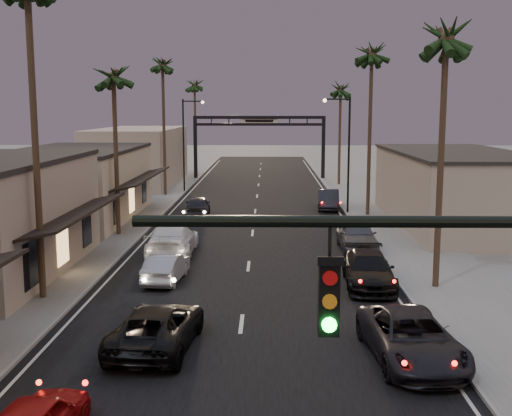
{
  "coord_description": "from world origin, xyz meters",
  "views": [
    {
      "loc": [
        0.98,
        -4.3,
        8.06
      ],
      "look_at": [
        0.32,
        31.62,
        2.5
      ],
      "focal_mm": 45.0,
      "sensor_mm": 36.0,
      "label": 1
    }
  ],
  "objects_px": {
    "arch": "(259,131)",
    "palm_ra": "(447,29)",
    "palm_far": "(195,82)",
    "streetlight_left": "(186,137)",
    "palm_rb": "(372,49)",
    "palm_ld": "(162,60)",
    "curbside_near": "(411,338)",
    "streetlight_right": "(345,145)",
    "oncoming_silver": "(166,267)",
    "curbside_black": "(368,270)",
    "palm_rc": "(341,86)",
    "oncoming_pickup": "(157,327)",
    "palm_lc": "(113,70)"
  },
  "relations": [
    {
      "from": "arch",
      "to": "palm_ra",
      "type": "height_order",
      "value": "palm_ra"
    },
    {
      "from": "arch",
      "to": "palm_far",
      "type": "xyz_separation_m",
      "value": [
        -8.3,
        8.0,
        5.91
      ]
    },
    {
      "from": "streetlight_left",
      "to": "palm_rb",
      "type": "relative_size",
      "value": 0.63
    },
    {
      "from": "palm_ld",
      "to": "palm_ra",
      "type": "distance_m",
      "value": 35.47
    },
    {
      "from": "streetlight_left",
      "to": "palm_far",
      "type": "height_order",
      "value": "palm_far"
    },
    {
      "from": "palm_ld",
      "to": "curbside_near",
      "type": "height_order",
      "value": "palm_ld"
    },
    {
      "from": "curbside_near",
      "to": "streetlight_right",
      "type": "bearing_deg",
      "value": 82.86
    },
    {
      "from": "palm_ld",
      "to": "palm_rb",
      "type": "relative_size",
      "value": 1.0
    },
    {
      "from": "oncoming_silver",
      "to": "palm_rb",
      "type": "bearing_deg",
      "value": -118.07
    },
    {
      "from": "streetlight_right",
      "to": "palm_far",
      "type": "xyz_separation_m",
      "value": [
        -15.22,
        33.0,
        6.11
      ]
    },
    {
      "from": "palm_ra",
      "to": "arch",
      "type": "bearing_deg",
      "value": 100.59
    },
    {
      "from": "palm_far",
      "to": "oncoming_silver",
      "type": "distance_m",
      "value": 54.26
    },
    {
      "from": "arch",
      "to": "palm_far",
      "type": "bearing_deg",
      "value": 136.05
    },
    {
      "from": "palm_ld",
      "to": "curbside_black",
      "type": "relative_size",
      "value": 2.65
    },
    {
      "from": "palm_rb",
      "to": "palm_ra",
      "type": "bearing_deg",
      "value": -90.0
    },
    {
      "from": "palm_rc",
      "to": "oncoming_silver",
      "type": "relative_size",
      "value": 2.98
    },
    {
      "from": "palm_far",
      "to": "streetlight_left",
      "type": "bearing_deg",
      "value": -86.05
    },
    {
      "from": "arch",
      "to": "streetlight_left",
      "type": "bearing_deg",
      "value": -119.97
    },
    {
      "from": "palm_ld",
      "to": "oncoming_pickup",
      "type": "bearing_deg",
      "value": -81.38
    },
    {
      "from": "streetlight_right",
      "to": "oncoming_pickup",
      "type": "relative_size",
      "value": 1.67
    },
    {
      "from": "arch",
      "to": "palm_lc",
      "type": "distance_m",
      "value": 35.41
    },
    {
      "from": "palm_ra",
      "to": "oncoming_silver",
      "type": "bearing_deg",
      "value": 175.33
    },
    {
      "from": "palm_lc",
      "to": "palm_ld",
      "type": "height_order",
      "value": "palm_ld"
    },
    {
      "from": "palm_lc",
      "to": "palm_rb",
      "type": "relative_size",
      "value": 0.86
    },
    {
      "from": "palm_rc",
      "to": "oncoming_pickup",
      "type": "bearing_deg",
      "value": -103.45
    },
    {
      "from": "streetlight_right",
      "to": "palm_ra",
      "type": "distance_m",
      "value": 21.94
    },
    {
      "from": "arch",
      "to": "oncoming_pickup",
      "type": "height_order",
      "value": "arch"
    },
    {
      "from": "curbside_near",
      "to": "curbside_black",
      "type": "height_order",
      "value": "curbside_near"
    },
    {
      "from": "palm_ra",
      "to": "oncoming_pickup",
      "type": "height_order",
      "value": "palm_ra"
    },
    {
      "from": "curbside_black",
      "to": "palm_far",
      "type": "bearing_deg",
      "value": 107.03
    },
    {
      "from": "curbside_black",
      "to": "palm_ld",
      "type": "bearing_deg",
      "value": 117.35
    },
    {
      "from": "palm_ra",
      "to": "curbside_black",
      "type": "distance_m",
      "value": 11.08
    },
    {
      "from": "palm_rb",
      "to": "curbside_near",
      "type": "height_order",
      "value": "palm_rb"
    },
    {
      "from": "oncoming_pickup",
      "to": "curbside_black",
      "type": "bearing_deg",
      "value": -131.98
    },
    {
      "from": "palm_ld",
      "to": "oncoming_silver",
      "type": "distance_m",
      "value": 32.56
    },
    {
      "from": "arch",
      "to": "streetlight_left",
      "type": "height_order",
      "value": "streetlight_left"
    },
    {
      "from": "palm_rb",
      "to": "oncoming_silver",
      "type": "xyz_separation_m",
      "value": [
        -12.4,
        -18.99,
        -11.74
      ]
    },
    {
      "from": "streetlight_left",
      "to": "palm_lc",
      "type": "distance_m",
      "value": 22.65
    },
    {
      "from": "curbside_near",
      "to": "curbside_black",
      "type": "relative_size",
      "value": 1.05
    },
    {
      "from": "oncoming_silver",
      "to": "curbside_near",
      "type": "height_order",
      "value": "curbside_near"
    },
    {
      "from": "curbside_near",
      "to": "streetlight_left",
      "type": "bearing_deg",
      "value": 101.83
    },
    {
      "from": "streetlight_left",
      "to": "palm_lc",
      "type": "bearing_deg",
      "value": -94.37
    },
    {
      "from": "palm_rb",
      "to": "palm_lc",
      "type": "bearing_deg",
      "value": -155.06
    },
    {
      "from": "oncoming_pickup",
      "to": "arch",
      "type": "bearing_deg",
      "value": -88.0
    },
    {
      "from": "streetlight_right",
      "to": "oncoming_silver",
      "type": "distance_m",
      "value": 23.15
    },
    {
      "from": "arch",
      "to": "oncoming_silver",
      "type": "xyz_separation_m",
      "value": [
        -3.8,
        -44.99,
        -4.86
      ]
    },
    {
      "from": "curbside_near",
      "to": "arch",
      "type": "bearing_deg",
      "value": 91.27
    },
    {
      "from": "palm_ra",
      "to": "oncoming_silver",
      "type": "height_order",
      "value": "palm_ra"
    },
    {
      "from": "palm_rb",
      "to": "oncoming_silver",
      "type": "height_order",
      "value": "palm_rb"
    },
    {
      "from": "palm_far",
      "to": "curbside_black",
      "type": "height_order",
      "value": "palm_far"
    }
  ]
}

